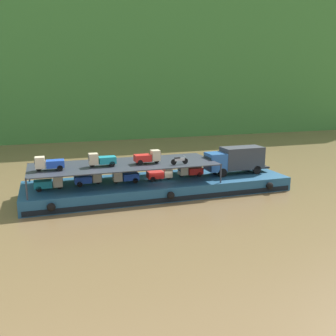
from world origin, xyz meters
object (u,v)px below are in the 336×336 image
Objects in this scene: mini_truck_lower_mid at (125,176)px; mini_truck_upper_stern at (49,163)px; mini_truck_lower_stern at (49,183)px; cargo_barge at (159,186)px; mini_truck_lower_bow at (190,171)px; covered_lorry at (236,159)px; motorcycle_upper_port at (179,160)px; mini_truck_upper_mid at (102,160)px; mini_truck_lower_fore at (160,174)px; mini_truck_upper_fore at (148,157)px; mini_truck_lower_aft at (88,178)px.

mini_truck_upper_stern reaches higher than mini_truck_lower_mid.
mini_truck_lower_stern is at bearing 122.68° from mini_truck_upper_stern.
mini_truck_lower_bow is at bearing 2.50° from cargo_barge.
covered_lorry is 4.14× the size of motorcycle_upper_port.
mini_truck_lower_mid is 7.52m from mini_truck_lower_bow.
covered_lorry is 2.87× the size of mini_truck_lower_bow.
motorcycle_upper_port is (-7.68, -1.86, 0.74)m from covered_lorry.
motorcycle_upper_port is (-2.11, -2.23, 1.74)m from mini_truck_lower_bow.
covered_lorry is 20.64m from mini_truck_upper_stern.
mini_truck_lower_stern is at bearing -177.76° from cargo_barge.
covered_lorry is 15.54m from mini_truck_upper_mid.
mini_truck_upper_mid is (-15.50, -0.26, 1.00)m from covered_lorry.
mini_truck_lower_fore is 1.01× the size of mini_truck_upper_fore.
mini_truck_upper_fore is (10.08, -0.15, 2.00)m from mini_truck_lower_stern.
mini_truck_lower_fore is at bearing -179.61° from covered_lorry.
mini_truck_lower_aft is (-7.56, 0.17, 1.44)m from cargo_barge.
mini_truck_lower_stern is at bearing 172.93° from motorcycle_upper_port.
mini_truck_lower_fore is 1.45× the size of motorcycle_upper_port.
cargo_barge is 11.56m from mini_truck_lower_stern.
mini_truck_lower_mid is 1.01× the size of mini_truck_upper_mid.
mini_truck_lower_stern is 1.00× the size of mini_truck_upper_fore.
motorcycle_upper_port is (12.93, -1.39, -0.26)m from mini_truck_upper_stern.
mini_truck_upper_mid is at bearing 168.43° from motorcycle_upper_port.
mini_truck_lower_aft is at bearing 176.69° from mini_truck_lower_fore.
mini_truck_upper_stern and mini_truck_upper_mid have the same top height.
mini_truck_lower_fore is (7.62, -0.44, 0.00)m from mini_truck_lower_aft.
mini_truck_upper_mid reaches higher than motorcycle_upper_port.
mini_truck_lower_mid is at bearing -5.45° from mini_truck_lower_aft.
mini_truck_lower_aft is 7.64m from mini_truck_lower_fore.
mini_truck_upper_fore is at bearing -171.52° from mini_truck_lower_bow.
mini_truck_lower_fore is at bearing 0.89° from mini_truck_lower_stern.
motorcycle_upper_port is at bearing -51.90° from cargo_barge.
mini_truck_lower_fore is (11.53, 0.18, 0.00)m from mini_truck_lower_stern.
mini_truck_upper_fore is at bearing -167.20° from mini_truck_lower_fore.
mini_truck_lower_bow is at bearing 3.21° from mini_truck_upper_stern.
motorcycle_upper_port is at bearing -11.57° from mini_truck_upper_mid.
mini_truck_upper_fore is at bearing -0.86° from mini_truck_lower_stern.
mini_truck_upper_stern reaches higher than motorcycle_upper_port.
mini_truck_lower_bow is at bearing 3.64° from mini_truck_upper_mid.
mini_truck_lower_bow is (3.73, 0.16, 1.44)m from cargo_barge.
mini_truck_lower_fore is 1.01× the size of mini_truck_lower_bow.
cargo_barge is at bearing 128.10° from motorcycle_upper_port.
mini_truck_upper_stern is 5.12m from mini_truck_upper_mid.
covered_lorry is 2.85× the size of mini_truck_lower_fore.
mini_truck_lower_fore is 1.01× the size of mini_truck_upper_mid.
mini_truck_lower_fore is at bearing 2.07° from mini_truck_upper_stern.
mini_truck_lower_stern is 15.21m from mini_truck_lower_bow.
covered_lorry is 20.79m from mini_truck_lower_stern.
mini_truck_lower_fore is 1.00× the size of mini_truck_upper_stern.
mini_truck_lower_bow is 1.00× the size of mini_truck_upper_mid.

